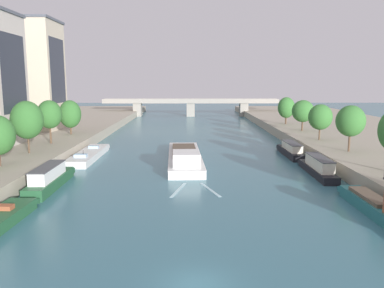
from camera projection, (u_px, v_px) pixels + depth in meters
The scene contains 19 objects.
ground_plane at pixel (196, 286), 23.15m from camera, with size 400.00×400.00×0.00m, color #386B7A.
quay_left at pixel (9, 138), 77.03m from camera, with size 36.00×170.00×1.95m, color #A89E89.
quay_right at pixel (373, 138), 77.50m from camera, with size 36.00×170.00×1.95m, color #A89E89.
barge_midriver at pixel (185, 157), 58.06m from camera, with size 5.81×23.72×2.93m.
wake_behind_barge at pixel (194, 190), 43.67m from camera, with size 5.60×6.01×0.03m.
moored_boat_left_midway at pixel (50, 178), 44.38m from camera, with size 2.39×12.24×2.68m.
moored_boat_left_end at pixel (89, 155), 61.61m from camera, with size 3.39×16.57×2.17m.
moored_boat_right_near at pixel (378, 206), 35.19m from camera, with size 2.24×12.65×3.13m.
moored_boat_right_downstream at pixel (318, 167), 50.43m from camera, with size 2.21×12.25×2.52m.
moored_boat_right_gap_after at pixel (291, 150), 63.33m from camera, with size 2.18×11.46×2.33m.
tree_left_nearest at pixel (27, 120), 54.77m from camera, with size 4.53×4.53×7.53m.
tree_left_third at pixel (49, 115), 63.33m from camera, with size 3.99×3.99×7.20m.
tree_left_second at pixel (70, 114), 74.65m from camera, with size 4.21×4.21×6.64m.
tree_right_midway at pixel (351, 121), 56.06m from camera, with size 4.21×4.21×6.83m.
tree_right_end_of_row at pixel (320, 117), 67.44m from camera, with size 4.16×4.16×6.30m.
tree_right_distant at pixel (303, 111), 79.92m from camera, with size 4.56×4.56×6.42m.
tree_right_past_mid at pixel (286, 108), 92.43m from camera, with size 4.07×4.07×6.51m.
building_left_corner at pixel (21, 75), 81.68m from camera, with size 16.18×11.34×23.15m.
bridge_far at pixel (191, 105), 135.21m from camera, with size 61.53×4.40×6.13m.
Camera 1 is at (-0.39, -21.45, 12.23)m, focal length 35.87 mm.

